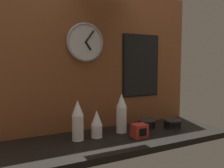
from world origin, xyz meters
TOP-DOWN VIEW (x-y plane):
  - ground_plane at (0.00, 0.00)m, footprint 1.60×0.56m
  - wall_tiled_back at (0.00, 0.27)m, footprint 1.60×0.03m
  - cup_stack_center_left at (-0.26, 0.05)m, footprint 0.08×0.08m
  - cup_stack_center_right at (0.08, 0.07)m, footprint 0.08×0.08m
  - cup_stack_center at (-0.13, 0.05)m, footprint 0.08×0.08m
  - bowl_stack_right at (0.30, 0.07)m, footprint 0.13×0.13m
  - bowl_stack_far_right at (0.47, -0.02)m, footprint 0.13×0.13m
  - wall_clock at (-0.13, 0.23)m, footprint 0.28×0.03m
  - menu_board at (0.36, 0.24)m, footprint 0.35×0.01m
  - napkin_dispenser at (0.12, -0.09)m, footprint 0.10×0.08m

SIDE VIEW (x-z plane):
  - ground_plane at x=0.00m, z-range -0.04..0.00m
  - bowl_stack_right at x=0.30m, z-range 0.00..0.07m
  - bowl_stack_far_right at x=0.47m, z-range 0.00..0.07m
  - napkin_dispenser at x=0.12m, z-range 0.00..0.09m
  - cup_stack_center at x=-0.13m, z-range 0.00..0.18m
  - cup_stack_center_left at x=-0.26m, z-range 0.00..0.26m
  - cup_stack_center_right at x=0.08m, z-range 0.00..0.28m
  - menu_board at x=0.36m, z-range 0.22..0.73m
  - wall_tiled_back at x=0.00m, z-range 0.00..1.05m
  - wall_clock at x=-0.13m, z-range 0.51..0.79m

